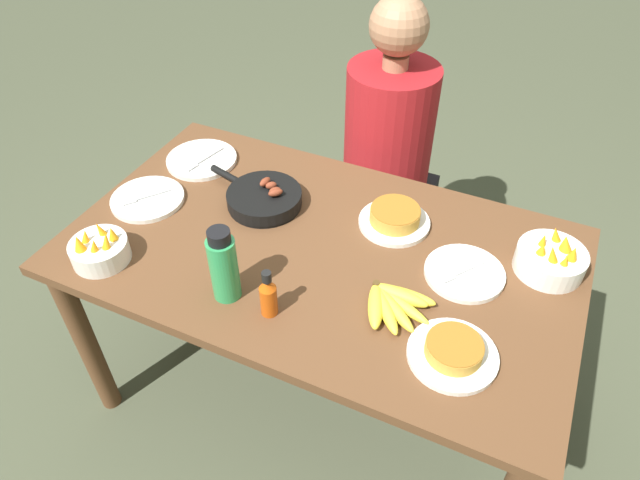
% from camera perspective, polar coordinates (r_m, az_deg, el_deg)
% --- Properties ---
extents(ground_plane, '(14.00, 14.00, 0.00)m').
position_cam_1_polar(ground_plane, '(2.32, 0.00, -14.64)').
color(ground_plane, '#474C38').
extents(dining_table, '(1.53, 0.90, 0.76)m').
position_cam_1_polar(dining_table, '(1.80, 0.00, -3.17)').
color(dining_table, brown).
rests_on(dining_table, ground_plane).
extents(banana_bunch, '(0.20, 0.18, 0.04)m').
position_cam_1_polar(banana_bunch, '(1.56, 7.26, -6.21)').
color(banana_bunch, yellow).
rests_on(banana_bunch, dining_table).
extents(skillet, '(0.36, 0.25, 0.08)m').
position_cam_1_polar(skillet, '(1.88, -5.64, 4.21)').
color(skillet, black).
rests_on(skillet, dining_table).
extents(frittata_plate_center, '(0.23, 0.23, 0.06)m').
position_cam_1_polar(frittata_plate_center, '(1.81, 7.48, 2.20)').
color(frittata_plate_center, silver).
rests_on(frittata_plate_center, dining_table).
extents(frittata_plate_side, '(0.23, 0.23, 0.06)m').
position_cam_1_polar(frittata_plate_side, '(1.48, 13.18, -10.83)').
color(frittata_plate_side, silver).
rests_on(frittata_plate_side, dining_table).
extents(empty_plate_near_front, '(0.24, 0.24, 0.02)m').
position_cam_1_polar(empty_plate_near_front, '(1.98, -16.86, 3.94)').
color(empty_plate_near_front, silver).
rests_on(empty_plate_near_front, dining_table).
extents(empty_plate_far_left, '(0.25, 0.25, 0.02)m').
position_cam_1_polar(empty_plate_far_left, '(2.13, -11.74, 7.88)').
color(empty_plate_far_left, silver).
rests_on(empty_plate_far_left, dining_table).
extents(empty_plate_far_right, '(0.23, 0.23, 0.02)m').
position_cam_1_polar(empty_plate_far_right, '(1.69, 14.24, -3.21)').
color(empty_plate_far_right, silver).
rests_on(empty_plate_far_right, dining_table).
extents(fruit_bowl_mango, '(0.20, 0.20, 0.12)m').
position_cam_1_polar(fruit_bowl_mango, '(1.76, 22.09, -1.80)').
color(fruit_bowl_mango, silver).
rests_on(fruit_bowl_mango, dining_table).
extents(fruit_bowl_citrus, '(0.17, 0.17, 0.12)m').
position_cam_1_polar(fruit_bowl_citrus, '(1.79, -21.18, -0.92)').
color(fruit_bowl_citrus, silver).
rests_on(fruit_bowl_citrus, dining_table).
extents(water_bottle, '(0.08, 0.08, 0.23)m').
position_cam_1_polar(water_bottle, '(1.54, -9.62, -2.57)').
color(water_bottle, '#2D9351').
rests_on(water_bottle, dining_table).
extents(hot_sauce_bottle, '(0.05, 0.05, 0.15)m').
position_cam_1_polar(hot_sauce_bottle, '(1.51, -5.20, -5.54)').
color(hot_sauce_bottle, '#C64C0F').
rests_on(hot_sauce_bottle, dining_table).
extents(person_figure, '(0.38, 0.38, 1.29)m').
position_cam_1_polar(person_figure, '(2.40, 6.46, 5.95)').
color(person_figure, black).
rests_on(person_figure, ground_plane).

